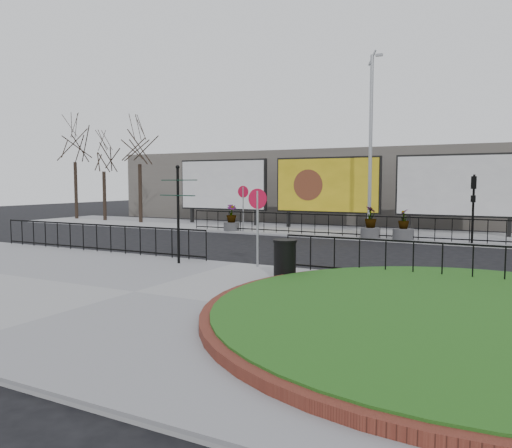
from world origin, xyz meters
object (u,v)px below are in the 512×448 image
Objects in this scene: billboard_mid at (327,185)px; planter_c at (403,229)px; planter_b at (370,225)px; fingerpost_sign at (178,204)px; lamp_post at (371,142)px; planter_a at (231,220)px; litter_bin at (285,259)px.

billboard_mid is 4.38× the size of planter_c.
planter_b is at bearing 180.00° from planter_c.
planter_c is at bearing 75.89° from fingerpost_sign.
lamp_post reaches higher than planter_a.
planter_b is (3.62, 10.40, -1.35)m from fingerpost_sign.
lamp_post is 6.39× the size of planter_a.
planter_b is 1.55m from planter_c.
fingerpost_sign is 2.95× the size of litter_bin.
fingerpost_sign reaches higher than litter_bin.
lamp_post is 12.70m from fingerpost_sign.
billboard_mid is 4.04× the size of planter_b.
lamp_post is 8.50m from planter_a.
planter_c is at bearing -35.28° from billboard_mid.
planter_c reaches higher than litter_bin.
planter_a is (-8.34, 11.23, 0.02)m from litter_bin.
planter_a is 0.94× the size of planter_b.
lamp_post reaches higher than planter_c.
billboard_mid is 5.34m from planter_b.
planter_c is (0.95, 11.23, -0.06)m from litter_bin.
billboard_mid reaches higher than planter_a.
planter_a is at bearing -180.00° from planter_b.
fingerpost_sign is at bearing -116.44° from planter_c.
fingerpost_sign is (-0.12, -13.97, -0.53)m from billboard_mid.
planter_c is (1.55, -0.00, -0.11)m from planter_b.
billboard_mid is 13.98m from fingerpost_sign.
planter_c is (9.29, 0.00, -0.09)m from planter_a.
lamp_post is at bearing 87.71° from fingerpost_sign.
billboard_mid is 1.92× the size of fingerpost_sign.
planter_a is at bearing 126.59° from litter_bin.
billboard_mid is 5.66× the size of litter_bin.
billboard_mid reaches higher than planter_b.
billboard_mid reaches higher than planter_c.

